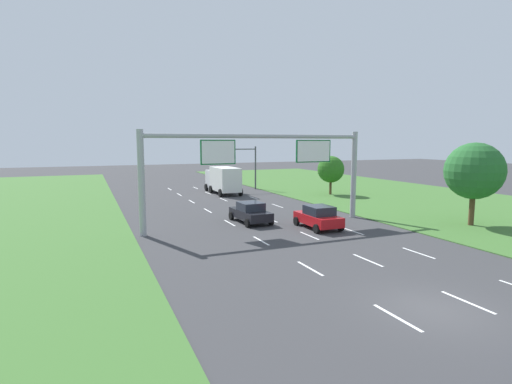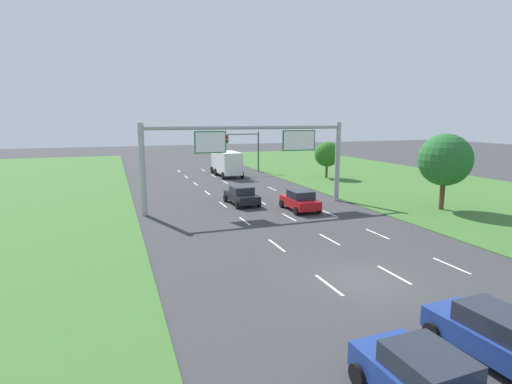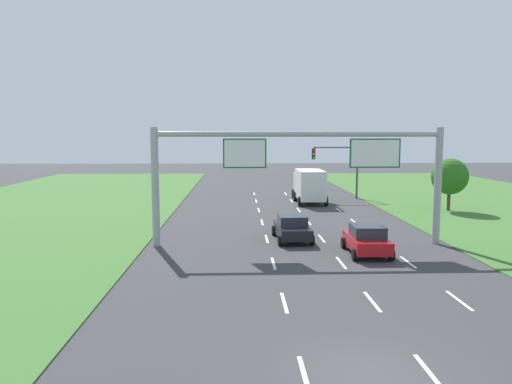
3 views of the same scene
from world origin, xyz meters
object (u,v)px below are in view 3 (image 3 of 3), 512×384
traffic_light_mast (339,161)px  roadside_tree_far (450,177)px  box_truck (309,185)px  sign_gantry (302,164)px  car_far_ahead (367,240)px  car_mid_lane (292,228)px

traffic_light_mast → roadside_tree_far: 11.67m
box_truck → roadside_tree_far: 12.84m
sign_gantry → car_far_ahead: bearing=-37.5°
car_mid_lane → box_truck: 17.75m
car_mid_lane → roadside_tree_far: roadside_tree_far is taller
car_far_ahead → box_truck: 21.21m
car_mid_lane → traffic_light_mast: bearing=68.2°
roadside_tree_far → traffic_light_mast: bearing=132.4°
car_far_ahead → sign_gantry: (-3.30, 2.54, 4.05)m
sign_gantry → traffic_light_mast: (6.47, 21.14, -1.01)m
car_far_ahead → roadside_tree_far: (11.01, 15.08, 2.17)m
car_mid_lane → box_truck: size_ratio=0.60×
car_far_ahead → box_truck: (-0.20, 21.19, 0.89)m
car_far_ahead → traffic_light_mast: traffic_light_mast is taller
sign_gantry → roadside_tree_far: 19.13m
box_truck → sign_gantry: 19.17m
car_mid_lane → sign_gantry: 4.30m
box_truck → roadside_tree_far: (11.22, -6.11, 1.28)m
traffic_light_mast → sign_gantry: bearing=-107.0°
car_far_ahead → sign_gantry: bearing=143.0°
box_truck → traffic_light_mast: (3.37, 2.48, 2.15)m
car_far_ahead → traffic_light_mast: 24.08m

